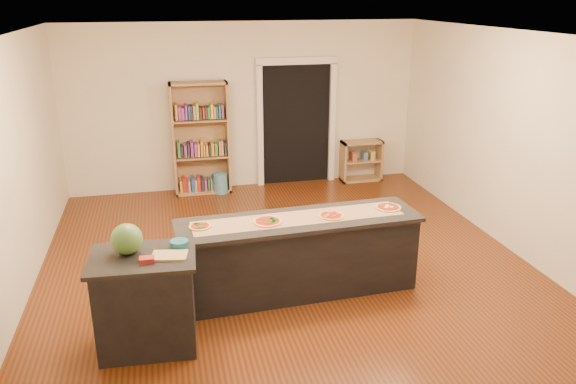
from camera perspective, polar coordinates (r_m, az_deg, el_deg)
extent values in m
cube|color=#EFE5C9|center=(6.33, 0.41, 2.82)|extent=(6.00, 7.00, 2.80)
cube|color=#592A0F|center=(6.86, 0.38, -8.42)|extent=(6.00, 7.00, 0.01)
cube|color=white|center=(6.08, 0.44, 15.54)|extent=(6.00, 7.00, 0.01)
cube|color=black|center=(9.90, 0.81, 6.87)|extent=(1.20, 0.02, 2.10)
cube|color=silver|center=(9.73, -2.87, 6.62)|extent=(0.10, 0.08, 2.10)
cube|color=silver|center=(10.03, 4.51, 6.98)|extent=(0.10, 0.08, 2.10)
cube|color=silver|center=(9.68, 0.91, 13.18)|extent=(1.40, 0.08, 0.12)
cube|color=black|center=(6.35, 1.09, -6.64)|extent=(2.62, 0.66, 0.84)
cube|color=black|center=(6.16, 1.12, -2.92)|extent=(2.70, 0.73, 0.05)
cube|color=black|center=(5.56, -14.17, -10.93)|extent=(0.88, 0.62, 0.91)
cube|color=black|center=(5.34, -14.59, -6.50)|extent=(0.96, 0.71, 0.04)
cube|color=#A67D50|center=(9.48, -8.86, 5.38)|extent=(0.94, 0.33, 1.88)
cube|color=#A67D50|center=(10.23, 7.45, 3.18)|extent=(0.73, 0.31, 0.73)
cylinder|color=teal|center=(9.62, -6.85, 0.89)|extent=(0.23, 0.23, 0.34)
cube|color=#93714B|center=(6.16, 1.09, -2.67)|extent=(2.36, 0.53, 0.00)
sphere|color=#144214|center=(5.36, -16.05, -4.61)|extent=(0.29, 0.29, 0.29)
cube|color=tan|center=(5.25, -11.95, -6.34)|extent=(0.35, 0.27, 0.02)
cube|color=maroon|center=(5.19, -14.14, -6.70)|extent=(0.13, 0.10, 0.05)
cylinder|color=#195966|center=(5.42, -10.97, -5.19)|extent=(0.17, 0.17, 0.06)
cylinder|color=tan|center=(5.99, -8.94, -3.48)|extent=(0.25, 0.25, 0.02)
cylinder|color=#A5190C|center=(5.99, -8.94, -3.40)|extent=(0.20, 0.20, 0.00)
cylinder|color=tan|center=(6.05, -2.10, -3.02)|extent=(0.30, 0.30, 0.02)
cylinder|color=#A5190C|center=(6.05, -2.10, -2.94)|extent=(0.25, 0.25, 0.00)
cylinder|color=tan|center=(6.22, 4.40, -2.42)|extent=(0.30, 0.30, 0.02)
cylinder|color=#A5190C|center=(6.22, 4.41, -2.34)|extent=(0.24, 0.24, 0.00)
cylinder|color=tan|center=(6.54, 10.14, -1.55)|extent=(0.31, 0.31, 0.02)
cylinder|color=#A5190C|center=(6.54, 10.15, -1.48)|extent=(0.26, 0.26, 0.00)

